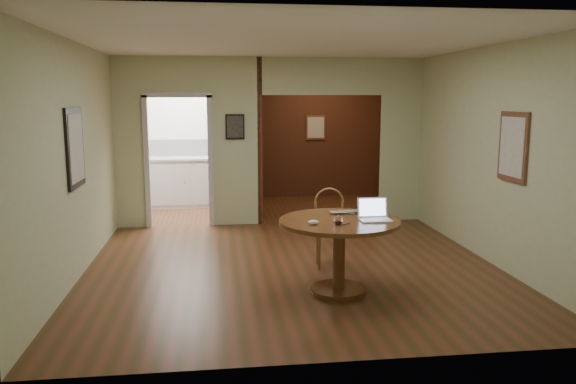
{
  "coord_description": "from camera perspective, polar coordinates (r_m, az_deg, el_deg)",
  "views": [
    {
      "loc": [
        -0.9,
        -6.55,
        2.05
      ],
      "look_at": [
        -0.09,
        -0.2,
        0.98
      ],
      "focal_mm": 35.0,
      "sensor_mm": 36.0,
      "label": 1
    }
  ],
  "objects": [
    {
      "name": "floor",
      "position": [
        6.92,
        0.52,
        -7.72
      ],
      "size": [
        5.0,
        5.0,
        0.0
      ],
      "primitive_type": "plane",
      "color": "#432D13",
      "rests_on": "ground"
    },
    {
      "name": "closed_laptop",
      "position": [
        6.18,
        6.0,
        -2.14
      ],
      "size": [
        0.37,
        0.26,
        0.03
      ],
      "primitive_type": "imported",
      "rotation": [
        0.0,
        0.0,
        0.11
      ],
      "color": "silver",
      "rests_on": "dining_table"
    },
    {
      "name": "room_shell",
      "position": [
        9.69,
        -4.72,
        4.96
      ],
      "size": [
        5.2,
        7.5,
        5.0
      ],
      "color": "white",
      "rests_on": "ground"
    },
    {
      "name": "open_laptop",
      "position": [
        5.93,
        8.73,
        -2.21
      ],
      "size": [
        0.32,
        0.28,
        0.22
      ],
      "rotation": [
        0.0,
        0.0,
        -0.01
      ],
      "color": "white",
      "rests_on": "dining_table"
    },
    {
      "name": "wine_glass",
      "position": [
        5.65,
        5.13,
        -2.83
      ],
      "size": [
        0.09,
        0.09,
        0.1
      ],
      "primitive_type": null,
      "color": "white",
      "rests_on": "dining_table"
    },
    {
      "name": "chair",
      "position": [
        6.92,
        4.27,
        -3.18
      ],
      "size": [
        0.44,
        0.44,
        0.96
      ],
      "rotation": [
        0.0,
        0.0,
        -0.09
      ],
      "color": "#956034",
      "rests_on": "ground"
    },
    {
      "name": "mouse",
      "position": [
        5.64,
        2.61,
        -3.1
      ],
      "size": [
        0.12,
        0.08,
        0.05
      ],
      "primitive_type": "ellipsoid",
      "rotation": [
        0.0,
        0.0,
        -0.09
      ],
      "color": "white",
      "rests_on": "dining_table"
    },
    {
      "name": "pen",
      "position": [
        5.67,
        5.84,
        -3.28
      ],
      "size": [
        0.11,
        0.08,
        0.01
      ],
      "primitive_type": "cylinder",
      "rotation": [
        0.0,
        1.57,
        0.61
      ],
      "color": "#0B1151",
      "rests_on": "dining_table"
    },
    {
      "name": "kitchen_cabinet",
      "position": [
        10.87,
        -9.57,
        1.04
      ],
      "size": [
        2.06,
        0.6,
        0.94
      ],
      "color": "silver",
      "rests_on": "ground"
    },
    {
      "name": "grocery_bag",
      "position": [
        10.8,
        -6.16,
        4.26
      ],
      "size": [
        0.32,
        0.3,
        0.27
      ],
      "primitive_type": "ellipsoid",
      "rotation": [
        0.0,
        0.0,
        -0.32
      ],
      "color": "beige",
      "rests_on": "kitchen_cabinet"
    },
    {
      "name": "dining_table",
      "position": [
        5.95,
        5.23,
        -4.76
      ],
      "size": [
        1.27,
        1.27,
        0.8
      ],
      "rotation": [
        0.0,
        0.0,
        -0.13
      ],
      "color": "brown",
      "rests_on": "ground"
    }
  ]
}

